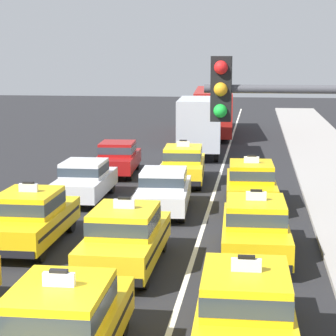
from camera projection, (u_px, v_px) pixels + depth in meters
The scene contains 14 objects.
lane_stripe_left_center at pixel (150, 177), 29.77m from camera, with size 0.14×80.00×0.01m, color silver.
lane_stripe_center_right at pixel (219, 179), 29.33m from camera, with size 0.14×80.00×0.01m, color silver.
taxi_left_second at pixel (31, 217), 18.89m from camera, with size 1.89×4.59×1.96m.
sedan_left_third at pixel (85, 179), 24.80m from camera, with size 1.85×4.34×1.58m.
sedan_left_fourth at pixel (118, 157), 30.27m from camera, with size 2.06×4.41×1.58m.
taxi_center_nearest at pixel (62, 326), 11.23m from camera, with size 1.90×4.59×1.96m.
taxi_center_second at pixel (125, 236), 16.85m from camera, with size 1.83×4.57×1.96m.
sedan_center_third at pixel (164, 189), 22.91m from camera, with size 2.00×4.39×1.58m.
taxi_center_fourth at pixel (183, 164), 28.22m from camera, with size 2.06×4.65×1.96m.
box_truck_center_fifth at pixel (200, 124), 36.15m from camera, with size 2.57×7.07×3.27m.
bus_center_sixth at pixel (213, 109), 45.99m from camera, with size 3.23×11.34×3.22m.
taxi_right_nearest at pixel (245, 309), 11.99m from camera, with size 1.91×4.60×1.96m.
taxi_right_second at pixel (255, 227), 17.79m from camera, with size 1.95×4.61×1.96m.
taxi_right_third at pixel (251, 183), 23.93m from camera, with size 1.99×4.63×1.96m.
Camera 1 is at (3.27, -8.85, 5.58)m, focal length 68.05 mm.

